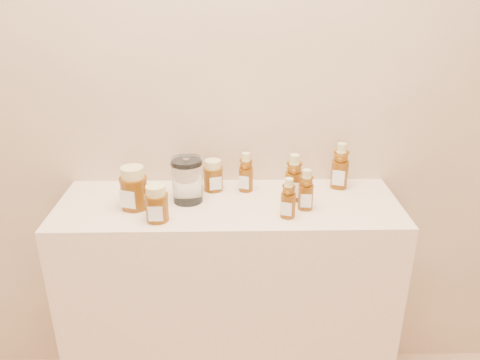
{
  "coord_description": "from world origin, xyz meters",
  "views": [
    {
      "loc": [
        0.01,
        0.08,
        1.63
      ],
      "look_at": [
        0.04,
        1.52,
        1.0
      ],
      "focal_mm": 35.0,
      "sensor_mm": 36.0,
      "label": 1
    }
  ],
  "objects_px": {
    "bear_bottle_back_left": "(246,170)",
    "honey_jar_left": "(134,188)",
    "display_table": "(230,306)",
    "glass_canister": "(187,178)",
    "bear_bottle_front_left": "(288,195)"
  },
  "relations": [
    {
      "from": "bear_bottle_front_left",
      "to": "glass_canister",
      "type": "bearing_deg",
      "value": 177.87
    },
    {
      "from": "bear_bottle_front_left",
      "to": "bear_bottle_back_left",
      "type": "bearing_deg",
      "value": 140.18
    },
    {
      "from": "glass_canister",
      "to": "bear_bottle_front_left",
      "type": "bearing_deg",
      "value": -20.27
    },
    {
      "from": "glass_canister",
      "to": "bear_bottle_back_left",
      "type": "bearing_deg",
      "value": 22.46
    },
    {
      "from": "bear_bottle_back_left",
      "to": "bear_bottle_front_left",
      "type": "height_order",
      "value": "bear_bottle_back_left"
    },
    {
      "from": "display_table",
      "to": "glass_canister",
      "type": "bearing_deg",
      "value": 172.06
    },
    {
      "from": "bear_bottle_back_left",
      "to": "honey_jar_left",
      "type": "distance_m",
      "value": 0.41
    },
    {
      "from": "bear_bottle_back_left",
      "to": "honey_jar_left",
      "type": "bearing_deg",
      "value": -143.14
    },
    {
      "from": "display_table",
      "to": "bear_bottle_front_left",
      "type": "height_order",
      "value": "bear_bottle_front_left"
    },
    {
      "from": "bear_bottle_back_left",
      "to": "honey_jar_left",
      "type": "relative_size",
      "value": 1.11
    },
    {
      "from": "bear_bottle_front_left",
      "to": "glass_canister",
      "type": "distance_m",
      "value": 0.36
    },
    {
      "from": "bear_bottle_front_left",
      "to": "honey_jar_left",
      "type": "xyz_separation_m",
      "value": [
        -0.51,
        0.08,
        -0.0
      ]
    },
    {
      "from": "bear_bottle_back_left",
      "to": "bear_bottle_front_left",
      "type": "relative_size",
      "value": 1.07
    },
    {
      "from": "bear_bottle_back_left",
      "to": "glass_canister",
      "type": "bearing_deg",
      "value": -140.0
    },
    {
      "from": "honey_jar_left",
      "to": "glass_canister",
      "type": "relative_size",
      "value": 0.87
    }
  ]
}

